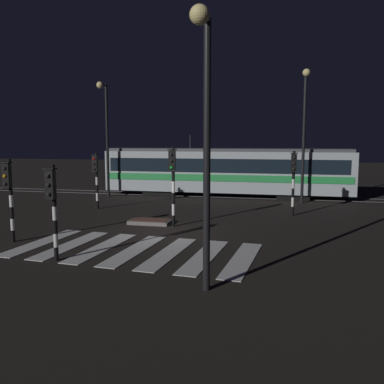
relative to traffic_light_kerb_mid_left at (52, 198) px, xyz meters
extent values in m
plane|color=black|center=(1.98, 4.76, -2.00)|extent=(120.00, 120.00, 0.00)
cube|color=#59595E|center=(1.98, 15.67, -1.98)|extent=(80.00, 0.12, 0.03)
cube|color=#59595E|center=(1.98, 17.10, -1.98)|extent=(80.00, 0.12, 0.03)
cube|color=silver|center=(-1.78, 2.05, -1.99)|extent=(1.01, 4.23, 0.02)
cube|color=silver|center=(-0.53, 1.96, -1.99)|extent=(1.01, 4.23, 0.02)
cube|color=silver|center=(0.72, 1.86, -1.99)|extent=(1.01, 4.23, 0.02)
cube|color=silver|center=(1.98, 1.77, -1.99)|extent=(1.01, 4.23, 0.02)
cube|color=silver|center=(3.23, 1.68, -1.99)|extent=(1.01, 4.23, 0.02)
cube|color=silver|center=(4.48, 1.58, -1.99)|extent=(1.01, 4.23, 0.02)
cube|color=silver|center=(5.73, 1.49, -1.99)|extent=(1.01, 4.23, 0.02)
cube|color=slate|center=(1.01, 6.33, -1.92)|extent=(1.88, 1.12, 0.16)
cube|color=brown|center=(1.01, 6.33, -1.83)|extent=(1.69, 1.01, 0.02)
cylinder|color=black|center=(0.00, 0.09, -1.78)|extent=(0.14, 0.14, 0.43)
cylinder|color=white|center=(0.00, 0.09, -1.35)|extent=(0.14, 0.14, 0.43)
cylinder|color=black|center=(0.00, 0.09, -0.91)|extent=(0.14, 0.14, 0.43)
cylinder|color=white|center=(0.00, 0.09, -0.48)|extent=(0.14, 0.14, 0.43)
cylinder|color=black|center=(0.00, 0.09, -0.05)|extent=(0.14, 0.14, 0.43)
cylinder|color=white|center=(0.00, 0.09, 0.38)|extent=(0.14, 0.14, 0.43)
cylinder|color=black|center=(0.00, 0.09, 0.82)|extent=(0.14, 0.14, 0.43)
cube|color=black|center=(0.00, -0.08, 0.43)|extent=(0.28, 0.20, 0.90)
sphere|color=black|center=(0.00, -0.19, 0.71)|extent=(0.14, 0.14, 0.14)
sphere|color=black|center=(0.00, -0.19, 0.43)|extent=(0.14, 0.14, 0.14)
sphere|color=black|center=(0.00, -0.19, 0.15)|extent=(0.14, 0.14, 0.14)
cube|color=black|center=(0.00, -0.08, 0.92)|extent=(0.36, 0.24, 0.04)
cylinder|color=black|center=(-2.89, 1.89, -1.78)|extent=(0.14, 0.14, 0.44)
cylinder|color=white|center=(-2.89, 1.89, -1.33)|extent=(0.14, 0.14, 0.44)
cylinder|color=black|center=(-2.89, 1.89, -0.89)|extent=(0.14, 0.14, 0.44)
cylinder|color=white|center=(-2.89, 1.89, -0.45)|extent=(0.14, 0.14, 0.44)
cylinder|color=black|center=(-2.89, 1.89, -0.01)|extent=(0.14, 0.14, 0.44)
cylinder|color=white|center=(-2.89, 1.89, 0.44)|extent=(0.14, 0.14, 0.44)
cylinder|color=black|center=(-2.89, 1.89, 0.88)|extent=(0.14, 0.14, 0.44)
cube|color=black|center=(-2.89, 1.72, 0.50)|extent=(0.28, 0.20, 0.90)
sphere|color=black|center=(-2.89, 1.61, 0.78)|extent=(0.14, 0.14, 0.14)
sphere|color=orange|center=(-2.89, 1.61, 0.50)|extent=(0.14, 0.14, 0.14)
sphere|color=black|center=(-2.89, 1.61, 0.22)|extent=(0.14, 0.14, 0.14)
cube|color=black|center=(-2.89, 1.72, 0.99)|extent=(0.36, 0.24, 0.04)
cylinder|color=black|center=(-3.20, 9.57, -1.77)|extent=(0.14, 0.14, 0.44)
cylinder|color=white|center=(-3.20, 9.57, -1.33)|extent=(0.14, 0.14, 0.44)
cylinder|color=black|center=(-3.20, 9.57, -0.89)|extent=(0.14, 0.14, 0.44)
cylinder|color=white|center=(-3.20, 9.57, -0.44)|extent=(0.14, 0.14, 0.44)
cylinder|color=black|center=(-3.20, 9.57, 0.00)|extent=(0.14, 0.14, 0.44)
cylinder|color=white|center=(-3.20, 9.57, 0.45)|extent=(0.14, 0.14, 0.44)
cylinder|color=black|center=(-3.20, 9.57, 0.89)|extent=(0.14, 0.14, 0.44)
cube|color=black|center=(-3.20, 9.40, 0.51)|extent=(0.28, 0.20, 0.90)
sphere|color=red|center=(-3.20, 9.29, 0.79)|extent=(0.14, 0.14, 0.14)
sphere|color=black|center=(-3.20, 9.29, 0.51)|extent=(0.14, 0.14, 0.14)
sphere|color=black|center=(-3.20, 9.29, 0.23)|extent=(0.14, 0.14, 0.14)
cube|color=black|center=(-3.20, 9.40, 1.00)|extent=(0.36, 0.24, 0.04)
cylinder|color=black|center=(7.36, 9.80, -1.76)|extent=(0.14, 0.14, 0.47)
cylinder|color=white|center=(7.36, 9.80, -1.30)|extent=(0.14, 0.14, 0.47)
cylinder|color=black|center=(7.36, 9.80, -0.83)|extent=(0.14, 0.14, 0.47)
cylinder|color=white|center=(7.36, 9.80, -0.37)|extent=(0.14, 0.14, 0.47)
cylinder|color=black|center=(7.36, 9.80, 0.10)|extent=(0.14, 0.14, 0.47)
cylinder|color=white|center=(7.36, 9.80, 0.57)|extent=(0.14, 0.14, 0.47)
cylinder|color=black|center=(7.36, 9.80, 1.03)|extent=(0.14, 0.14, 0.47)
cube|color=black|center=(7.36, 9.63, 0.67)|extent=(0.28, 0.20, 0.90)
sphere|color=black|center=(7.36, 9.52, 0.95)|extent=(0.14, 0.14, 0.14)
sphere|color=black|center=(7.36, 9.52, 0.67)|extent=(0.14, 0.14, 0.14)
sphere|color=black|center=(7.36, 9.52, 0.39)|extent=(0.14, 0.14, 0.14)
cube|color=black|center=(7.36, 9.63, 1.16)|extent=(0.36, 0.24, 0.04)
cylinder|color=black|center=(2.21, 5.95, -1.75)|extent=(0.14, 0.14, 0.50)
cylinder|color=white|center=(2.21, 5.95, -1.25)|extent=(0.14, 0.14, 0.50)
cylinder|color=black|center=(2.21, 5.95, -0.75)|extent=(0.14, 0.14, 0.50)
cylinder|color=white|center=(2.21, 5.95, -0.25)|extent=(0.14, 0.14, 0.50)
cylinder|color=black|center=(2.21, 5.95, 0.26)|extent=(0.14, 0.14, 0.50)
cylinder|color=white|center=(2.21, 5.95, 0.76)|extent=(0.14, 0.14, 0.50)
cylinder|color=black|center=(2.21, 5.95, 1.26)|extent=(0.14, 0.14, 0.50)
cube|color=black|center=(2.21, 5.78, 0.91)|extent=(0.28, 0.20, 0.90)
sphere|color=black|center=(2.21, 5.67, 1.19)|extent=(0.14, 0.14, 0.14)
sphere|color=black|center=(2.21, 5.67, 0.91)|extent=(0.14, 0.14, 0.14)
sphere|color=green|center=(2.21, 5.67, 0.63)|extent=(0.14, 0.14, 0.14)
cube|color=black|center=(2.21, 5.78, 1.40)|extent=(0.36, 0.24, 0.04)
cylinder|color=black|center=(5.12, -1.37, 1.32)|extent=(0.18, 0.18, 6.62)
cylinder|color=black|center=(5.12, -1.82, 4.53)|extent=(0.10, 0.90, 0.10)
sphere|color=#F9E08C|center=(5.12, -2.27, 4.45)|extent=(0.44, 0.44, 0.44)
cylinder|color=black|center=(-4.68, 14.31, 1.73)|extent=(0.18, 0.18, 7.45)
cylinder|color=black|center=(-4.68, 13.86, 5.35)|extent=(0.10, 0.90, 0.10)
sphere|color=#F9E08C|center=(-4.68, 13.41, 5.27)|extent=(0.44, 0.44, 0.44)
cylinder|color=black|center=(7.95, 14.30, 1.88)|extent=(0.18, 0.18, 7.76)
cylinder|color=black|center=(7.95, 13.85, 5.66)|extent=(0.10, 0.90, 0.10)
sphere|color=#F9E08C|center=(7.95, 13.40, 5.58)|extent=(0.44, 0.44, 0.44)
cube|color=#B2BCC1|center=(2.98, 16.38, -0.30)|extent=(16.51, 2.50, 2.70)
cube|color=green|center=(2.98, 15.11, -0.65)|extent=(16.18, 0.04, 0.44)
cube|color=green|center=(2.98, 17.65, -0.65)|extent=(16.18, 0.04, 0.44)
cube|color=black|center=(2.98, 15.12, 0.15)|extent=(15.69, 0.03, 0.90)
cube|color=#4C4C51|center=(2.98, 16.38, 1.15)|extent=(16.18, 2.30, 0.20)
cylinder|color=#262628|center=(0.50, 16.38, 1.65)|extent=(0.08, 0.08, 1.00)
cube|color=black|center=(7.52, 16.38, -1.82)|extent=(2.20, 2.00, 0.35)
cube|color=black|center=(-1.56, 16.38, -1.82)|extent=(2.20, 2.00, 0.35)
sphere|color=#F9F2CC|center=(11.29, 16.38, -0.70)|extent=(0.24, 0.24, 0.24)
camera|label=1|loc=(7.04, -11.25, 1.77)|focal=38.45mm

